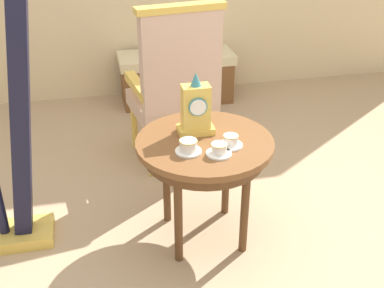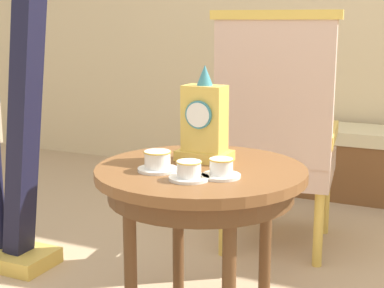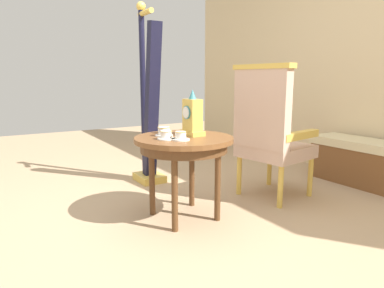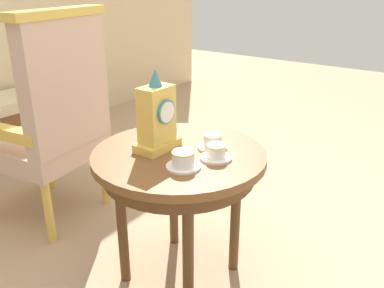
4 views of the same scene
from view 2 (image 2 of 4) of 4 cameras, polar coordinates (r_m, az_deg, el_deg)
The scene contains 8 objects.
side_table at distance 1.96m, azimuth 0.88°, elevation -4.39°, with size 0.72×0.72×0.61m.
teacup_left at distance 1.89m, azimuth -3.43°, elevation -1.76°, with size 0.13×0.13×0.07m.
teacup_right at distance 1.78m, azimuth -0.30°, elevation -2.73°, with size 0.13×0.13×0.06m.
teacup_center at distance 1.81m, azimuth 2.90°, elevation -2.49°, with size 0.12×0.12×0.06m.
mantel_clock at distance 2.01m, azimuth 1.24°, elevation 2.09°, with size 0.19×0.11×0.34m.
armchair at distance 2.71m, azimuth 8.33°, elevation 1.27°, with size 0.61×0.60×1.14m.
harp at distance 2.60m, azimuth -17.10°, elevation 2.90°, with size 0.40×0.24×1.75m.
window_bench at distance 3.78m, azimuth 16.03°, elevation -1.76°, with size 1.01×0.40×0.44m.
Camera 2 is at (0.74, -1.68, 1.09)m, focal length 53.98 mm.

